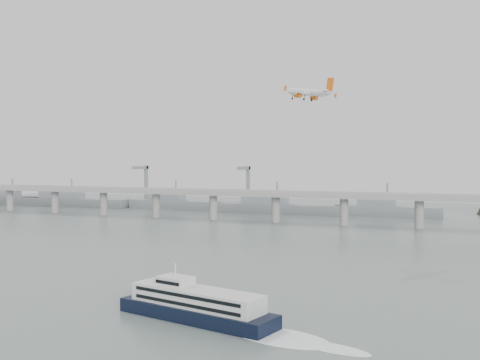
% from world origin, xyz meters
% --- Properties ---
extents(ground, '(900.00, 900.00, 0.00)m').
position_xyz_m(ground, '(0.00, 0.00, 0.00)').
color(ground, slate).
rests_on(ground, ground).
extents(bridge, '(800.00, 22.00, 23.90)m').
position_xyz_m(bridge, '(-1.15, 200.00, 17.65)').
color(bridge, '#979795').
rests_on(bridge, ground).
extents(distant_fleet, '(453.00, 60.90, 40.00)m').
position_xyz_m(distant_fleet, '(-155.36, 265.08, 6.22)').
color(distant_fleet, gray).
rests_on(distant_fleet, ground).
extents(ferry, '(80.52, 27.81, 15.38)m').
position_xyz_m(ferry, '(27.38, -46.71, 4.17)').
color(ferry, black).
rests_on(ferry, ground).
extents(airliner, '(30.62, 28.63, 9.59)m').
position_xyz_m(airliner, '(27.90, 73.52, 77.57)').
color(airliner, white).
rests_on(airliner, ground).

